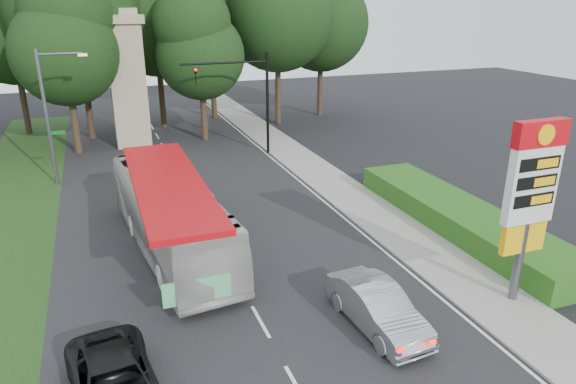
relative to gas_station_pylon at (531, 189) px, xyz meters
name	(u,v)px	position (x,y,z in m)	size (l,w,h in m)	color
road_surface	(210,231)	(-9.20, 10.01, -4.44)	(14.00, 80.00, 0.02)	black
sidewalk_right	(365,207)	(-0.70, 10.01, -4.39)	(3.00, 80.00, 0.12)	gray
grass_verge_left	(8,213)	(-18.70, 16.01, -4.44)	(5.00, 50.00, 0.02)	#193814
hedge	(460,218)	(2.30, 6.01, -3.85)	(3.00, 14.00, 1.20)	#265416
gas_station_pylon	(531,189)	(0.00, 0.00, 0.00)	(2.10, 0.45, 6.85)	#59595E
traffic_signal_mast	(249,90)	(-3.52, 22.00, 0.22)	(6.10, 0.35, 7.20)	black
streetlight_signs	(50,112)	(-16.19, 20.01, -0.01)	(2.75, 0.98, 8.00)	#59595E
monument	(127,78)	(-11.20, 28.01, 0.66)	(3.00, 3.00, 10.05)	gray
tree_west_near	(7,8)	(-19.20, 35.01, 5.57)	(8.40, 8.40, 16.50)	#2D2116
tree_east_near	(209,11)	(-3.20, 35.01, 5.23)	(8.12, 8.12, 15.95)	#2D2116
tree_far_east	(322,3)	(6.80, 33.01, 5.90)	(8.68, 8.68, 17.05)	#2D2116
tree_monument_left	(61,30)	(-15.20, 27.01, 4.23)	(7.28, 7.28, 14.30)	#2D2116
tree_monument_right	(199,36)	(-5.70, 27.51, 3.56)	(6.72, 6.72, 13.20)	#2D2116
transit_bus	(170,215)	(-11.17, 8.72, -2.79)	(2.79, 11.93, 3.32)	beige
sedan_silver	(377,307)	(-5.55, 0.37, -3.69)	(1.60, 4.59, 1.51)	#ADB1B5
suv_charcoal	(115,384)	(-14.09, -0.27, -3.77)	(2.25, 4.88, 1.36)	black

